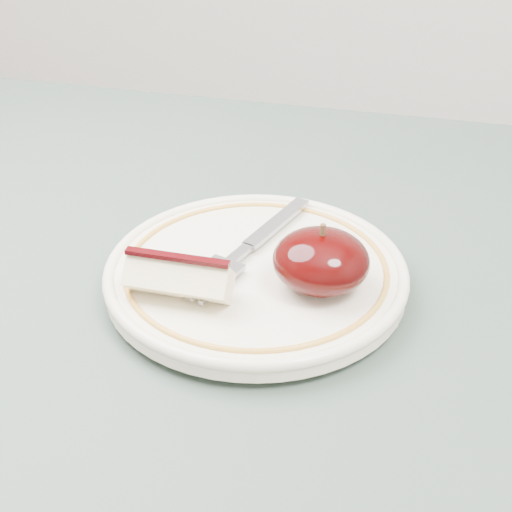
% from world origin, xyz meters
% --- Properties ---
extents(table, '(0.90, 0.90, 0.75)m').
position_xyz_m(table, '(0.00, 0.00, 0.66)').
color(table, brown).
rests_on(table, ground).
extents(plate, '(0.22, 0.22, 0.02)m').
position_xyz_m(plate, '(0.01, 0.07, 0.76)').
color(plate, beige).
rests_on(plate, table).
extents(apple_half, '(0.07, 0.06, 0.05)m').
position_xyz_m(apple_half, '(0.06, 0.06, 0.79)').
color(apple_half, black).
rests_on(apple_half, plate).
extents(apple_wedge, '(0.07, 0.03, 0.03)m').
position_xyz_m(apple_wedge, '(-0.03, 0.02, 0.78)').
color(apple_wedge, beige).
rests_on(apple_wedge, plate).
extents(fork, '(0.07, 0.16, 0.00)m').
position_xyz_m(fork, '(-0.00, 0.09, 0.77)').
color(fork, gray).
rests_on(fork, plate).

